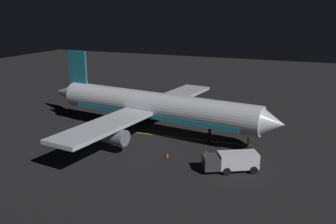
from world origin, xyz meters
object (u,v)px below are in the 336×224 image
object	(u,v)px
airliner	(152,107)
traffic_cone_near_left	(167,155)
catering_truck	(208,111)
baggage_truck	(232,162)
ground_crew_worker	(248,143)
traffic_cone_near_right	(206,152)

from	to	relation	value
airliner	traffic_cone_near_left	bearing A→B (deg)	36.16
catering_truck	traffic_cone_near_left	distance (m)	18.62
airliner	baggage_truck	size ratio (longest dim) A/B	6.02
baggage_truck	ground_crew_worker	size ratio (longest dim) A/B	3.70
airliner	baggage_truck	bearing A→B (deg)	58.18
baggage_truck	ground_crew_worker	world-z (taller)	baggage_truck
catering_truck	ground_crew_worker	xyz separation A→B (m)	(12.20, 9.05, -0.27)
baggage_truck	traffic_cone_near_right	world-z (taller)	baggage_truck
catering_truck	ground_crew_worker	size ratio (longest dim) A/B	3.65
catering_truck	ground_crew_worker	world-z (taller)	catering_truck
traffic_cone_near_left	ground_crew_worker	bearing A→B (deg)	126.00
baggage_truck	traffic_cone_near_right	bearing A→B (deg)	-131.20
baggage_truck	traffic_cone_near_right	size ratio (longest dim) A/B	11.70
catering_truck	traffic_cone_near_left	size ratio (longest dim) A/B	11.54
traffic_cone_near_left	traffic_cone_near_right	world-z (taller)	same
baggage_truck	traffic_cone_near_left	bearing A→B (deg)	-95.91
ground_crew_worker	traffic_cone_near_right	size ratio (longest dim) A/B	3.16
airliner	traffic_cone_near_right	distance (m)	11.84
airliner	ground_crew_worker	xyz separation A→B (m)	(1.52, 14.59, -3.15)
airliner	traffic_cone_near_right	size ratio (longest dim) A/B	70.42
catering_truck	traffic_cone_near_right	xyz separation A→B (m)	(15.81, 4.44, -0.90)
airliner	traffic_cone_near_left	xyz separation A→B (m)	(7.91, 5.78, -3.79)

